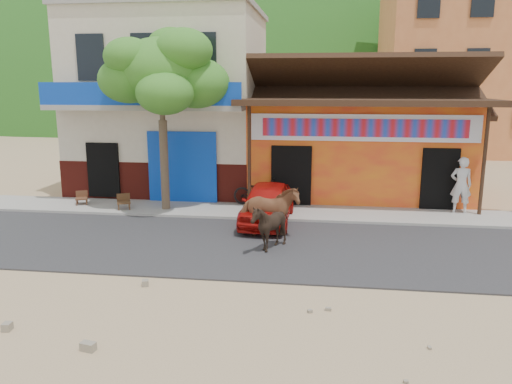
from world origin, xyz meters
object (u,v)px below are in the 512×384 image
at_px(pedestrian, 461,185).
at_px(scooter, 259,192).
at_px(cow_dark, 269,227).
at_px(red_car, 267,203).
at_px(cafe_chair_left, 123,195).
at_px(cow_tan, 269,211).
at_px(cafe_chair_right, 81,192).
at_px(tree, 163,120).

bearing_deg(pedestrian, scooter, 3.28).
relative_size(cow_dark, red_car, 0.34).
bearing_deg(cow_dark, cafe_chair_left, -140.95).
height_order(cow_tan, cafe_chair_right, cow_tan).
xyz_separation_m(tree, red_car, (3.60, -1.00, -2.46)).
relative_size(pedestrian, cafe_chair_left, 1.97).
height_order(tree, red_car, tree).
relative_size(tree, cafe_chair_left, 6.35).
xyz_separation_m(cow_tan, pedestrian, (6.01, 3.13, 0.30)).
bearing_deg(cafe_chair_left, cow_tan, -46.60).
height_order(cow_tan, cow_dark, cow_tan).
height_order(cafe_chair_left, cafe_chair_right, cafe_chair_left).
xyz_separation_m(cow_dark, cafe_chair_right, (-7.07, 3.82, -0.12)).
bearing_deg(scooter, tree, 111.41).
bearing_deg(cow_dark, cafe_chair_right, -137.04).
bearing_deg(cafe_chair_right, tree, -26.30).
bearing_deg(red_car, pedestrian, 17.03).
height_order(red_car, cafe_chair_right, red_car).
xyz_separation_m(cow_tan, cafe_chair_right, (-6.93, 2.57, -0.21)).
bearing_deg(cow_tan, pedestrian, -73.56).
relative_size(tree, cafe_chair_right, 6.98).
bearing_deg(cafe_chair_left, red_car, -32.83).
height_order(tree, cow_dark, tree).
distance_m(tree, cow_tan, 5.06).
relative_size(cow_tan, red_car, 0.46).
height_order(pedestrian, cafe_chair_right, pedestrian).
distance_m(red_car, cafe_chair_right, 6.84).
relative_size(cow_dark, scooter, 0.69).
bearing_deg(cow_tan, cow_dark, 175.13).
relative_size(red_car, cafe_chair_right, 4.25).
xyz_separation_m(tree, cow_tan, (3.79, -2.38, -2.36)).
xyz_separation_m(cow_tan, red_car, (-0.19, 1.38, -0.09)).
bearing_deg(cow_dark, tree, -151.37).
bearing_deg(red_car, tree, 165.68).
distance_m(scooter, cafe_chair_left, 4.64).
relative_size(cow_tan, cafe_chair_right, 1.97).
height_order(tree, pedestrian, tree).
relative_size(pedestrian, cafe_chair_right, 2.16).
height_order(cow_dark, pedestrian, pedestrian).
xyz_separation_m(cow_dark, red_car, (-0.33, 2.63, -0.01)).
distance_m(pedestrian, cafe_chair_right, 12.96).
bearing_deg(red_car, scooter, 106.08).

